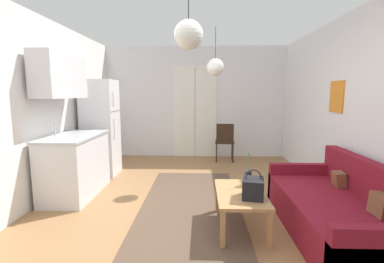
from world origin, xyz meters
TOP-DOWN VIEW (x-y plane):
  - ground_plane at (0.00, 0.00)m, footprint 4.85×7.54m
  - wall_back at (-0.00, 3.52)m, footprint 4.45×0.13m
  - wall_right at (2.17, -0.01)m, footprint 0.12×7.14m
  - wall_left at (-2.17, 0.00)m, footprint 0.12×7.14m
  - area_rug at (-0.01, 0.46)m, footprint 1.34×3.03m
  - couch at (1.66, -0.26)m, footprint 0.93×1.94m
  - coffee_table at (0.59, -0.15)m, footprint 0.54×0.93m
  - bamboo_vase at (0.71, 0.10)m, footprint 0.09×0.09m
  - handbag at (0.69, -0.31)m, footprint 0.27×0.30m
  - refrigerator at (-1.76, 1.93)m, footprint 0.61×0.59m
  - kitchen_counter at (-1.80, 0.83)m, footprint 0.64×1.25m
  - accent_chair at (0.67, 2.94)m, footprint 0.45×0.43m
  - pendant_lamp_near at (0.02, -0.69)m, footprint 0.25×0.25m
  - pendant_lamp_far at (0.37, 1.59)m, footprint 0.29×0.29m

SIDE VIEW (x-z plane):
  - ground_plane at x=0.00m, z-range -0.10..0.00m
  - area_rug at x=-0.01m, z-range 0.00..0.01m
  - couch at x=1.66m, z-range -0.15..0.66m
  - coffee_table at x=0.59m, z-range 0.16..0.59m
  - accent_chair at x=0.67m, z-range 0.06..0.93m
  - bamboo_vase at x=0.71m, z-range 0.32..0.72m
  - handbag at x=0.69m, z-range 0.38..0.69m
  - kitchen_counter at x=-1.80m, z-range -0.27..1.84m
  - refrigerator at x=-1.76m, z-range 0.00..1.78m
  - wall_back at x=0.00m, z-range -0.01..2.62m
  - wall_left at x=-2.17m, z-range 0.00..2.63m
  - wall_right at x=2.17m, z-range 0.00..2.63m
  - pendant_lamp_far at x=0.37m, z-range 1.57..2.37m
  - pendant_lamp_near at x=0.02m, z-range 1.69..2.40m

